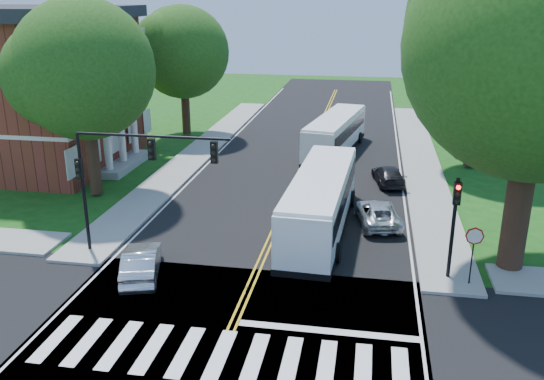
% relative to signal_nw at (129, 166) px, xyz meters
% --- Properties ---
extents(ground, '(140.00, 140.00, 0.00)m').
position_rel_signal_nw_xyz_m(ground, '(5.86, -6.43, -4.38)').
color(ground, '#134C13').
rests_on(ground, ground).
extents(road, '(14.00, 96.00, 0.01)m').
position_rel_signal_nw_xyz_m(road, '(5.86, 11.57, -4.37)').
color(road, black).
rests_on(road, ground).
extents(cross_road, '(60.00, 12.00, 0.01)m').
position_rel_signal_nw_xyz_m(cross_road, '(5.86, -6.43, -4.37)').
color(cross_road, black).
rests_on(cross_road, ground).
extents(center_line, '(0.36, 70.00, 0.01)m').
position_rel_signal_nw_xyz_m(center_line, '(5.86, 15.57, -4.36)').
color(center_line, gold).
rests_on(center_line, road).
extents(edge_line_w, '(0.12, 70.00, 0.01)m').
position_rel_signal_nw_xyz_m(edge_line_w, '(-0.94, 15.57, -4.36)').
color(edge_line_w, silver).
rests_on(edge_line_w, road).
extents(edge_line_e, '(0.12, 70.00, 0.01)m').
position_rel_signal_nw_xyz_m(edge_line_e, '(12.66, 15.57, -4.36)').
color(edge_line_e, silver).
rests_on(edge_line_e, road).
extents(crosswalk, '(12.60, 3.00, 0.01)m').
position_rel_signal_nw_xyz_m(crosswalk, '(5.86, -6.93, -4.36)').
color(crosswalk, silver).
rests_on(crosswalk, road).
extents(stop_bar, '(6.60, 0.40, 0.01)m').
position_rel_signal_nw_xyz_m(stop_bar, '(9.36, -4.83, -4.36)').
color(stop_bar, silver).
rests_on(stop_bar, road).
extents(sidewalk_nw, '(2.60, 40.00, 0.15)m').
position_rel_signal_nw_xyz_m(sidewalk_nw, '(-2.44, 18.57, -4.30)').
color(sidewalk_nw, gray).
rests_on(sidewalk_nw, ground).
extents(sidewalk_ne, '(2.60, 40.00, 0.15)m').
position_rel_signal_nw_xyz_m(sidewalk_ne, '(14.16, 18.57, -4.30)').
color(sidewalk_ne, gray).
rests_on(sidewalk_ne, ground).
extents(tree_ne_big, '(10.80, 10.80, 14.91)m').
position_rel_signal_nw_xyz_m(tree_ne_big, '(16.86, 1.57, 5.24)').
color(tree_ne_big, '#352015').
rests_on(tree_ne_big, ground).
extents(tree_west_near, '(8.00, 8.00, 11.40)m').
position_rel_signal_nw_xyz_m(tree_west_near, '(-5.64, 7.57, 3.15)').
color(tree_west_near, '#352015').
rests_on(tree_west_near, ground).
extents(tree_west_far, '(7.60, 7.60, 10.67)m').
position_rel_signal_nw_xyz_m(tree_west_far, '(-5.14, 23.57, 2.62)').
color(tree_west_far, '#352015').
rests_on(tree_west_far, ground).
extents(tree_east_mid, '(8.40, 8.40, 11.93)m').
position_rel_signal_nw_xyz_m(tree_east_mid, '(17.36, 17.57, 3.48)').
color(tree_east_mid, '#352015').
rests_on(tree_east_mid, ground).
extents(tree_east_far, '(7.20, 7.20, 10.34)m').
position_rel_signal_nw_xyz_m(tree_east_far, '(18.36, 33.57, 2.48)').
color(tree_east_far, '#352015').
rests_on(tree_east_far, ground).
extents(signal_nw, '(7.15, 0.46, 5.66)m').
position_rel_signal_nw_xyz_m(signal_nw, '(0.00, 0.00, 0.00)').
color(signal_nw, black).
rests_on(signal_nw, ground).
extents(signal_ne, '(0.30, 0.46, 4.40)m').
position_rel_signal_nw_xyz_m(signal_ne, '(14.06, 0.01, -1.41)').
color(signal_ne, black).
rests_on(signal_ne, ground).
extents(stop_sign, '(0.76, 0.08, 2.53)m').
position_rel_signal_nw_xyz_m(stop_sign, '(14.86, -0.45, -2.35)').
color(stop_sign, black).
rests_on(stop_sign, ground).
extents(bus_lead, '(3.25, 11.87, 3.04)m').
position_rel_signal_nw_xyz_m(bus_lead, '(8.15, 4.51, -2.76)').
color(bus_lead, white).
rests_on(bus_lead, road).
extents(bus_follow, '(4.23, 11.23, 2.84)m').
position_rel_signal_nw_xyz_m(bus_follow, '(7.84, 20.03, -2.87)').
color(bus_follow, white).
rests_on(bus_follow, road).
extents(hatchback, '(2.51, 4.31, 1.34)m').
position_rel_signal_nw_xyz_m(hatchback, '(1.10, -1.97, -3.70)').
color(hatchback, silver).
rests_on(hatchback, road).
extents(suv, '(2.70, 4.60, 1.20)m').
position_rel_signal_nw_xyz_m(suv, '(11.09, 5.88, -3.77)').
color(suv, silver).
rests_on(suv, road).
extents(dark_sedan, '(2.33, 4.23, 1.16)m').
position_rel_signal_nw_xyz_m(dark_sedan, '(11.75, 12.92, -3.79)').
color(dark_sedan, black).
rests_on(dark_sedan, road).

